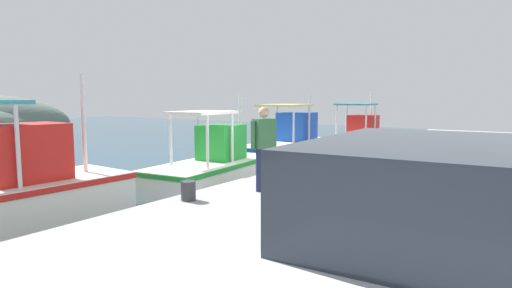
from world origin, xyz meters
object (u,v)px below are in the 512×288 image
(fisherman_standing, at_px, (264,145))
(parked_car, at_px, (421,258))
(fishing_boat_third, at_px, (212,168))
(fishing_boat_fifth, at_px, (359,139))
(fishing_boat_fourth, at_px, (291,147))
(mooring_bollard_second, at_px, (188,191))
(mooring_bollard_third, at_px, (348,147))

(fisherman_standing, relative_size, parked_car, 0.41)
(fishing_boat_third, bearing_deg, fisherman_standing, -124.19)
(parked_car, bearing_deg, fishing_boat_fifth, 22.08)
(fishing_boat_fourth, height_order, mooring_bollard_second, fishing_boat_fourth)
(fishing_boat_fourth, bearing_deg, mooring_bollard_second, -161.23)
(mooring_bollard_second, relative_size, mooring_bollard_third, 0.71)
(fishing_boat_third, height_order, parked_car, fishing_boat_third)
(fishing_boat_fifth, distance_m, parked_car, 18.82)
(mooring_bollard_third, bearing_deg, fisherman_standing, -173.43)
(mooring_bollard_third, bearing_deg, fishing_boat_fifth, 17.99)
(fishing_boat_fourth, xyz_separation_m, fishing_boat_fifth, (5.69, -0.75, -0.08))
(fishing_boat_fourth, distance_m, mooring_bollard_third, 3.63)
(fishing_boat_third, bearing_deg, fishing_boat_fifth, -0.84)
(fishing_boat_third, xyz_separation_m, mooring_bollard_third, (3.88, -2.58, 0.41))
(fishing_boat_fourth, distance_m, mooring_bollard_second, 9.85)
(fishing_boat_third, xyz_separation_m, fishing_boat_fifth, (11.32, -0.16, -0.03))
(fishing_boat_fourth, height_order, parked_car, fishing_boat_fourth)
(fishing_boat_third, distance_m, fisherman_standing, 4.12)
(fisherman_standing, bearing_deg, mooring_bollard_third, 6.57)
(fishing_boat_fifth, relative_size, fisherman_standing, 2.78)
(fisherman_standing, relative_size, mooring_bollard_second, 4.76)
(parked_car, distance_m, mooring_bollard_third, 11.03)
(fishing_boat_fourth, distance_m, parked_car, 14.12)
(mooring_bollard_third, bearing_deg, mooring_bollard_second, 180.00)
(fisherman_standing, xyz_separation_m, parked_car, (-3.87, -3.95, -0.24))
(fisherman_standing, height_order, parked_car, fisherman_standing)
(parked_car, bearing_deg, mooring_bollard_second, 62.58)
(mooring_bollard_second, bearing_deg, fisherman_standing, -25.74)
(fishing_boat_fourth, distance_m, fisherman_standing, 8.82)
(mooring_bollard_third, bearing_deg, parked_car, -155.01)
(fishing_boat_fourth, xyz_separation_m, fisherman_standing, (-7.86, -3.87, 1.05))
(parked_car, xyz_separation_m, mooring_bollard_third, (9.99, 4.65, -0.46))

